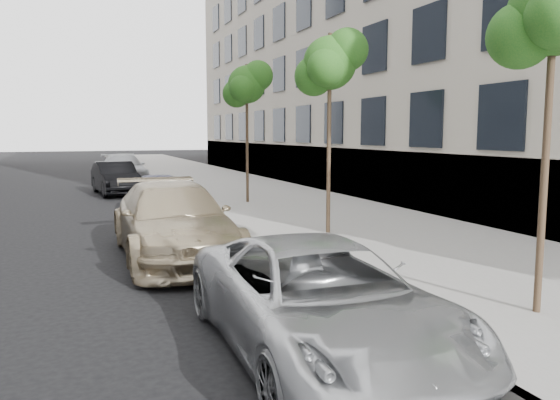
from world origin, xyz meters
TOP-DOWN VIEW (x-y plane):
  - sidewalk at (4.30, 24.00)m, footprint 6.40×72.00m
  - curb at (1.18, 24.00)m, footprint 0.15×72.00m
  - tree_near at (3.23, 1.50)m, footprint 1.55×1.35m
  - tree_mid at (3.23, 8.00)m, footprint 1.64×1.44m
  - tree_far at (3.23, 14.50)m, footprint 1.67×1.47m
  - minivan at (-0.10, 1.55)m, footprint 2.34×4.85m
  - suv at (-0.77, 7.21)m, footprint 2.23×5.37m
  - sedan_blue at (-0.10, 13.66)m, footprint 2.15×4.08m
  - sedan_black at (-0.90, 20.00)m, footprint 1.87×4.32m
  - sedan_rear at (-0.10, 25.27)m, footprint 2.19×5.19m

SIDE VIEW (x-z plane):
  - sidewalk at x=4.30m, z-range 0.00..0.14m
  - curb at x=1.18m, z-range 0.00..0.14m
  - sedan_blue at x=-0.10m, z-range 0.00..1.32m
  - minivan at x=-0.10m, z-range 0.00..1.33m
  - sedan_black at x=-0.90m, z-range 0.00..1.38m
  - sedan_rear at x=-0.10m, z-range 0.00..1.50m
  - suv at x=-0.77m, z-range 0.00..1.55m
  - tree_near at x=3.23m, z-range 1.76..6.56m
  - tree_mid at x=3.23m, z-range 1.79..6.72m
  - tree_far at x=3.23m, z-range 1.79..6.75m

